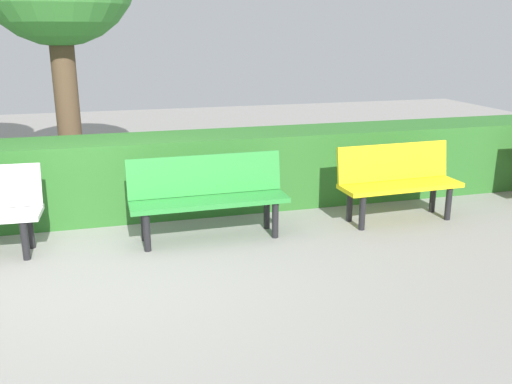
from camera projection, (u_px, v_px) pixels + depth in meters
name	position (u px, v px, depth m)	size (l,w,h in m)	color
ground_plane	(103.00, 271.00, 5.05)	(21.33, 21.33, 0.00)	gray
bench_yellow	(398.00, 179.00, 6.33)	(1.42, 0.51, 0.86)	yellow
bench_green	(208.00, 193.00, 5.76)	(1.64, 0.47, 0.86)	#2D8C38
hedge_row	(189.00, 173.00, 6.68)	(17.33, 0.80, 0.91)	#2D6B28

